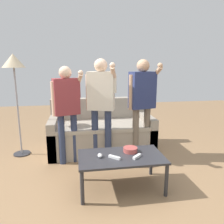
{
  "coord_description": "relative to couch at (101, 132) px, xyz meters",
  "views": [
    {
      "loc": [
        -0.3,
        -2.45,
        1.54
      ],
      "look_at": [
        0.16,
        0.38,
        0.9
      ],
      "focal_mm": 34.6,
      "sensor_mm": 36.0,
      "label": 1
    }
  ],
  "objects": [
    {
      "name": "game_remote_wand_near",
      "position": [
        0.27,
        -1.42,
        0.13
      ],
      "size": [
        0.13,
        0.13,
        0.03
      ],
      "color": "white",
      "rests_on": "coffee_table"
    },
    {
      "name": "couch",
      "position": [
        0.0,
        0.0,
        0.0
      ],
      "size": [
        1.81,
        0.92,
        0.91
      ],
      "color": "#9E9384",
      "rests_on": "ground"
    },
    {
      "name": "player_center",
      "position": [
        -0.05,
        -0.49,
        0.71
      ],
      "size": [
        0.47,
        0.44,
        1.63
      ],
      "color": "#2D3856",
      "rests_on": "ground"
    },
    {
      "name": "snack_bowl",
      "position": [
        0.24,
        -1.23,
        0.15
      ],
      "size": [
        0.18,
        0.18,
        0.06
      ],
      "primitive_type": "cylinder",
      "color": "#B24C47",
      "rests_on": "coffee_table"
    },
    {
      "name": "game_remote_wand_far",
      "position": [
        0.0,
        -1.4,
        0.13
      ],
      "size": [
        0.14,
        0.13,
        0.03
      ],
      "color": "white",
      "rests_on": "coffee_table"
    },
    {
      "name": "player_left",
      "position": [
        -0.58,
        -0.48,
        0.64
      ],
      "size": [
        0.48,
        0.3,
        1.51
      ],
      "color": "#2D3856",
      "rests_on": "ground"
    },
    {
      "name": "floor_lamp",
      "position": [
        -1.4,
        -0.02,
        1.17
      ],
      "size": [
        0.36,
        0.36,
        1.71
      ],
      "color": "#2D2D33",
      "rests_on": "ground"
    },
    {
      "name": "coffee_table",
      "position": [
        0.1,
        -1.33,
        0.07
      ],
      "size": [
        1.05,
        0.6,
        0.43
      ],
      "color": "#2D2D33",
      "rests_on": "ground"
    },
    {
      "name": "ground_plane",
      "position": [
        -0.11,
        -1.31,
        -0.32
      ],
      "size": [
        12.0,
        12.0,
        0.0
      ],
      "primitive_type": "plane",
      "color": "#93704C"
    },
    {
      "name": "game_remote_nunchuk",
      "position": [
        -0.17,
        -1.33,
        0.14
      ],
      "size": [
        0.06,
        0.09,
        0.05
      ],
      "color": "white",
      "rests_on": "coffee_table"
    },
    {
      "name": "player_right",
      "position": [
        0.62,
        -0.46,
        0.7
      ],
      "size": [
        0.51,
        0.32,
        1.62
      ],
      "color": "#756656",
      "rests_on": "ground"
    }
  ]
}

